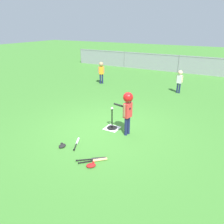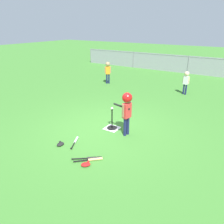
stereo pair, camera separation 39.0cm
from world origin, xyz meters
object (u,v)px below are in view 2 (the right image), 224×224
object	(u,v)px
fielder_deep_center	(108,70)
spare_bat_black	(91,158)
fielder_deep_right	(186,80)
spare_bat_wood	(92,160)
batter_child	(127,105)
batting_tee	(112,125)
spare_bat_silver	(75,141)
glove_by_plate	(60,144)
glove_near_bats	(86,164)
baseball_on_tee	(112,108)

from	to	relation	value
fielder_deep_center	spare_bat_black	size ratio (longest dim) A/B	1.92
fielder_deep_right	spare_bat_wood	distance (m)	6.52
spare_bat_black	batter_child	bearing A→B (deg)	86.18
spare_bat_wood	batter_child	bearing A→B (deg)	88.46
spare_bat_wood	batting_tee	bearing A→B (deg)	107.36
spare_bat_silver	glove_by_plate	distance (m)	0.41
spare_bat_black	glove_near_bats	world-z (taller)	glove_near_bats
fielder_deep_center	spare_bat_wood	size ratio (longest dim) A/B	2.16
spare_bat_black	baseball_on_tee	bearing A→B (deg)	105.79
spare_bat_black	glove_by_plate	size ratio (longest dim) A/B	2.73
batter_child	fielder_deep_right	size ratio (longest dim) A/B	1.20
glove_near_bats	fielder_deep_right	bearing A→B (deg)	86.43
baseball_on_tee	spare_bat_silver	xyz separation A→B (m)	(-0.40, -1.27, -0.64)
fielder_deep_center	spare_bat_silver	xyz separation A→B (m)	(2.75, -5.76, -0.73)
spare_bat_silver	spare_bat_black	size ratio (longest dim) A/B	0.94
spare_bat_silver	batter_child	bearing A→B (deg)	49.34
fielder_deep_right	glove_by_plate	distance (m)	6.60
batter_child	fielder_deep_center	distance (m)	5.94
fielder_deep_center	glove_by_plate	distance (m)	6.65
fielder_deep_right	spare_bat_wood	world-z (taller)	fielder_deep_right
fielder_deep_right	spare_bat_wood	size ratio (longest dim) A/B	1.98
baseball_on_tee	spare_bat_silver	size ratio (longest dim) A/B	0.13
baseball_on_tee	spare_bat_silver	world-z (taller)	baseball_on_tee
spare_bat_silver	spare_bat_black	xyz separation A→B (m)	(0.87, -0.41, 0.00)
batting_tee	spare_bat_wood	size ratio (longest dim) A/B	1.17
batting_tee	spare_bat_wood	distance (m)	1.79
fielder_deep_center	spare_bat_wood	distance (m)	7.25
batter_child	glove_by_plate	distance (m)	2.10
batting_tee	glove_by_plate	xyz separation A→B (m)	(-0.63, -1.61, -0.06)
spare_bat_wood	fielder_deep_right	bearing A→B (deg)	86.37
batter_child	spare_bat_wood	size ratio (longest dim) A/B	2.39
spare_bat_silver	glove_near_bats	distance (m)	1.15
batter_child	spare_bat_wood	bearing A→B (deg)	-91.54
fielder_deep_right	fielder_deep_center	xyz separation A→B (m)	(-4.09, -0.27, 0.06)
batting_tee	spare_bat_silver	xyz separation A→B (m)	(-0.40, -1.27, -0.07)
fielder_deep_right	spare_bat_silver	xyz separation A→B (m)	(-1.34, -6.03, -0.66)
spare_bat_wood	spare_bat_silver	bearing A→B (deg)	154.51
spare_bat_silver	batting_tee	bearing A→B (deg)	72.61
batter_child	spare_bat_silver	world-z (taller)	batter_child
batter_child	spare_bat_silver	distance (m)	1.74
batting_tee	spare_bat_black	xyz separation A→B (m)	(0.47, -1.67, -0.07)
batting_tee	baseball_on_tee	xyz separation A→B (m)	(0.00, 0.00, 0.57)
batting_tee	glove_near_bats	size ratio (longest dim) A/B	2.34
fielder_deep_right	glove_near_bats	size ratio (longest dim) A/B	3.99
batter_child	glove_near_bats	world-z (taller)	batter_child
baseball_on_tee	batter_child	size ratio (longest dim) A/B	0.06
fielder_deep_right	glove_near_bats	bearing A→B (deg)	-93.57
batting_tee	batter_child	xyz separation A→B (m)	(0.58, -0.13, 0.83)
spare_bat_silver	fielder_deep_right	bearing A→B (deg)	77.46
batting_tee	fielder_deep_center	distance (m)	5.53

